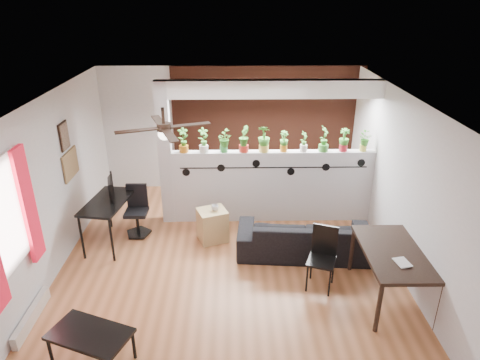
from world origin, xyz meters
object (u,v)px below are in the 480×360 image
object	(u,v)px
potted_plant_6	(304,141)
cube_shelf	(213,225)
potted_plant_3	(244,138)
office_chair	(137,214)
potted_plant_2	(224,141)
cup	(215,208)
potted_plant_7	(324,138)
dining_table	(395,256)
potted_plant_0	(183,139)
potted_plant_8	(344,139)
ceiling_fan	(164,130)
coffee_table	(90,336)
computer_desk	(108,205)
potted_plant_1	(203,139)
potted_plant_9	(364,141)
sofa	(304,237)
folding_chair	(323,252)
potted_plant_4	(264,138)
potted_plant_5	(284,141)

from	to	relation	value
potted_plant_6	cube_shelf	bearing A→B (deg)	-155.93
potted_plant_3	office_chair	world-z (taller)	potted_plant_3
potted_plant_2	cup	distance (m)	1.19
potted_plant_2	potted_plant_7	world-z (taller)	potted_plant_7
potted_plant_7	dining_table	bearing A→B (deg)	-75.94
potted_plant_0	cup	bearing A→B (deg)	-52.27
potted_plant_8	dining_table	distance (m)	2.46
ceiling_fan	potted_plant_7	xyz separation A→B (m)	(2.48, 1.80, -0.72)
dining_table	coffee_table	distance (m)	3.96
potted_plant_6	computer_desk	world-z (taller)	potted_plant_6
potted_plant_0	dining_table	size ratio (longest dim) A/B	0.32
potted_plant_1	potted_plant_6	world-z (taller)	potted_plant_1
potted_plant_6	coffee_table	size ratio (longest dim) A/B	0.36
potted_plant_9	sofa	world-z (taller)	potted_plant_9
sofa	coffee_table	xyz separation A→B (m)	(-2.77, -2.20, 0.08)
potted_plant_0	folding_chair	xyz separation A→B (m)	(2.13, -1.97, -1.03)
potted_plant_0	potted_plant_6	size ratio (longest dim) A/B	1.22
potted_plant_4	cup	size ratio (longest dim) A/B	3.76
potted_plant_0	cup	distance (m)	1.33
potted_plant_9	coffee_table	bearing A→B (deg)	-139.47
potted_plant_1	office_chair	size ratio (longest dim) A/B	0.49
potted_plant_7	computer_desk	bearing A→B (deg)	-167.82
potted_plant_0	potted_plant_3	world-z (taller)	potted_plant_3
potted_plant_1	potted_plant_3	size ratio (longest dim) A/B	0.95
potted_plant_2	potted_plant_9	size ratio (longest dim) A/B	1.09
potted_plant_6	computer_desk	size ratio (longest dim) A/B	0.31
potted_plant_2	folding_chair	xyz separation A→B (m)	(1.43, -1.97, -1.00)
cube_shelf	cup	distance (m)	0.34
potted_plant_2	potted_plant_6	bearing A→B (deg)	0.00
potted_plant_8	dining_table	bearing A→B (deg)	-84.47
potted_plant_0	folding_chair	size ratio (longest dim) A/B	0.48
potted_plant_2	ceiling_fan	bearing A→B (deg)	-111.86
potted_plant_3	potted_plant_0	bearing A→B (deg)	180.00
ceiling_fan	potted_plant_2	world-z (taller)	ceiling_fan
ceiling_fan	sofa	xyz separation A→B (m)	(2.02, 0.64, -2.02)
potted_plant_1	office_chair	world-z (taller)	potted_plant_1
potted_plant_8	cube_shelf	distance (m)	2.73
potted_plant_4	computer_desk	bearing A→B (deg)	-163.14
potted_plant_5	dining_table	size ratio (longest dim) A/B	0.27
potted_plant_9	cup	size ratio (longest dim) A/B	2.86
potted_plant_2	potted_plant_4	distance (m)	0.70
potted_plant_8	cube_shelf	xyz separation A→B (m)	(-2.31, -0.72, -1.28)
potted_plant_5	cup	bearing A→B (deg)	-149.22
potted_plant_5	office_chair	size ratio (longest dim) A/B	0.42
potted_plant_3	potted_plant_6	distance (m)	1.05
potted_plant_4	sofa	size ratio (longest dim) A/B	0.23
potted_plant_3	potted_plant_1	bearing A→B (deg)	-180.00
potted_plant_7	potted_plant_5	bearing A→B (deg)	180.00
potted_plant_4	dining_table	world-z (taller)	potted_plant_4
potted_plant_3	potted_plant_4	xyz separation A→B (m)	(0.35, 0.00, 0.00)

